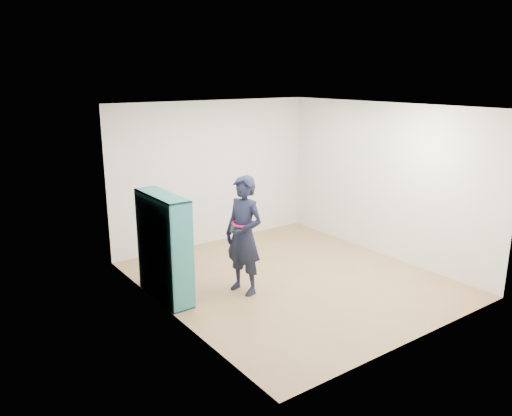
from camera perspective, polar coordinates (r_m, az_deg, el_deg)
floor at (r=7.74m, az=4.02°, el=-8.10°), size 4.50×4.50×0.00m
ceiling at (r=7.13m, az=4.41°, el=11.49°), size 4.50×4.50×0.00m
wall_left at (r=6.28m, az=-9.99°, el=-1.24°), size 0.02×4.50×2.60m
wall_right at (r=8.72m, az=14.39°, el=3.07°), size 0.02×4.50×2.60m
wall_back at (r=9.13m, az=-4.87°, el=4.01°), size 4.00×0.02×2.60m
wall_front at (r=5.85m, az=18.44°, el=-3.02°), size 4.00×0.02×2.60m
bookshelf at (r=6.97m, az=-10.61°, el=-4.59°), size 0.32×1.11×1.48m
person at (r=7.01m, az=-1.39°, el=-3.14°), size 0.55×0.70×1.70m
smartphone at (r=6.92m, az=-2.71°, el=-2.42°), size 0.04×0.09×0.13m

